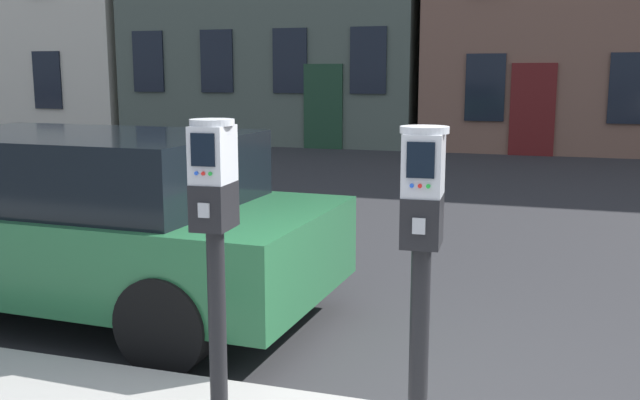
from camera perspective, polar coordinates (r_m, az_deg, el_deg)
name	(u,v)px	position (r m, az deg, el deg)	size (l,w,h in m)	color
parking_meter_near_kerb	(214,216)	(3.55, -8.39, -1.24)	(0.23, 0.26, 1.52)	black
parking_meter_twin_adjacent	(422,231)	(3.23, 8.10, -2.46)	(0.23, 0.26, 1.50)	black
parked_car_grey_estate	(61,218)	(6.02, -19.86, -1.35)	(4.48, 1.97, 1.42)	#236038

